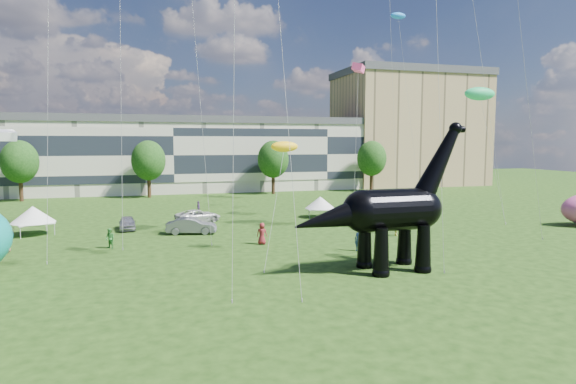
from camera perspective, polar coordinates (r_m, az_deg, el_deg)
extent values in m
plane|color=#16330C|center=(28.76, 8.95, -11.41)|extent=(220.00, 220.00, 0.00)
cube|color=beige|center=(87.00, -13.55, 4.01)|extent=(78.00, 11.00, 12.00)
cube|color=tan|center=(103.71, 14.05, 7.03)|extent=(28.00, 18.00, 22.00)
cylinder|color=#382314|center=(80.31, -29.07, 0.16)|extent=(0.56, 0.56, 3.20)
ellipsoid|color=#14380F|center=(80.04, -29.24, 3.52)|extent=(5.20, 5.20, 6.24)
cylinder|color=#382314|center=(78.19, -16.12, 0.53)|extent=(0.56, 0.56, 3.20)
ellipsoid|color=#14380F|center=(77.91, -16.22, 3.99)|extent=(5.20, 5.20, 6.24)
cylinder|color=#382314|center=(80.62, -1.76, 0.91)|extent=(0.56, 0.56, 3.20)
ellipsoid|color=#14380F|center=(80.36, -1.77, 4.26)|extent=(5.20, 5.20, 6.24)
cylinder|color=#382314|center=(86.79, 9.84, 1.17)|extent=(0.56, 0.56, 3.20)
ellipsoid|color=#14380F|center=(86.54, 9.89, 4.29)|extent=(5.20, 5.20, 6.24)
cone|color=black|center=(31.49, 10.99, -6.98)|extent=(1.12, 1.12, 3.13)
sphere|color=black|center=(31.82, 10.94, -9.40)|extent=(1.15, 1.15, 1.15)
cone|color=black|center=(33.46, 9.06, -6.19)|extent=(1.12, 1.12, 3.13)
sphere|color=black|center=(33.77, 9.02, -8.48)|extent=(1.15, 1.15, 1.15)
cone|color=black|center=(33.11, 15.75, -6.47)|extent=(1.12, 1.12, 3.13)
sphere|color=black|center=(33.43, 15.68, -8.77)|extent=(1.15, 1.15, 1.15)
cone|color=black|center=(34.99, 13.63, -5.76)|extent=(1.12, 1.12, 3.13)
sphere|color=black|center=(35.29, 13.58, -7.95)|extent=(1.15, 1.15, 1.15)
cylinder|color=black|center=(32.75, 12.32, -2.07)|extent=(4.49, 3.00, 2.81)
sphere|color=black|center=(31.69, 8.91, -2.27)|extent=(2.81, 2.81, 2.81)
sphere|color=black|center=(33.91, 15.51, -1.88)|extent=(2.71, 2.71, 2.71)
cone|color=black|center=(34.38, 17.41, 3.22)|extent=(3.99, 1.73, 5.52)
sphere|color=black|center=(35.12, 19.23, 7.12)|extent=(0.88, 0.88, 0.88)
cylinder|color=black|center=(35.31, 19.63, 7.01)|extent=(0.75, 0.49, 0.46)
cone|color=black|center=(30.83, 5.34, -3.10)|extent=(5.60, 2.42, 3.06)
imported|color=#B1B0B5|center=(49.94, -18.52, -3.50)|extent=(1.76, 3.97, 1.33)
imported|color=slate|center=(46.05, -11.37, -3.95)|extent=(4.86, 2.52, 1.52)
imported|color=silver|center=(52.80, -10.62, -2.79)|extent=(5.31, 3.61, 1.35)
imported|color=#595960|center=(51.72, 11.54, -2.86)|extent=(2.23, 5.43, 1.57)
cube|color=white|center=(55.26, 3.82, -1.99)|extent=(3.33, 3.33, 0.11)
cone|color=white|center=(55.16, 3.83, -1.24)|extent=(4.22, 4.22, 1.36)
cylinder|color=#999999|center=(53.98, 2.59, -2.70)|extent=(0.05, 0.05, 1.00)
cylinder|color=#999999|center=(54.20, 5.28, -2.68)|extent=(0.05, 0.05, 1.00)
cylinder|color=#999999|center=(56.49, 2.43, -2.32)|extent=(0.05, 0.05, 1.00)
cylinder|color=#999999|center=(56.70, 4.99, -2.31)|extent=(0.05, 0.05, 1.00)
cube|color=white|center=(59.71, 10.65, -1.42)|extent=(3.05, 3.05, 0.12)
cone|color=white|center=(59.62, 10.66, -0.67)|extent=(3.86, 3.86, 1.47)
cylinder|color=#999999|center=(57.93, 10.10, -2.16)|extent=(0.06, 0.06, 1.08)
cylinder|color=#999999|center=(59.27, 12.44, -2.03)|extent=(0.06, 0.06, 1.08)
cylinder|color=#999999|center=(60.34, 8.87, -1.83)|extent=(0.06, 0.06, 1.08)
cylinder|color=#999999|center=(61.63, 11.14, -1.71)|extent=(0.06, 0.06, 1.08)
cube|color=white|center=(50.54, -27.94, -3.26)|extent=(4.03, 4.03, 0.12)
cone|color=white|center=(50.43, -27.99, -2.35)|extent=(5.11, 5.11, 1.52)
cylinder|color=#999999|center=(48.96, -29.15, -4.25)|extent=(0.06, 0.06, 1.11)
cylinder|color=#999999|center=(49.59, -25.94, -3.98)|extent=(0.06, 0.06, 1.11)
cylinder|color=#999999|center=(51.71, -29.80, -3.78)|extent=(0.06, 0.06, 1.11)
cylinder|color=#999999|center=(52.31, -26.75, -3.53)|extent=(0.06, 0.06, 1.11)
imported|color=navy|center=(38.44, 8.36, -5.60)|extent=(0.75, 0.80, 1.83)
imported|color=#9E6E4F|center=(43.53, -30.39, -5.10)|extent=(0.86, 0.98, 1.69)
imported|color=maroon|center=(40.56, -3.11, -4.95)|extent=(1.06, 0.92, 1.83)
imported|color=olive|center=(45.33, 12.76, -4.05)|extent=(0.68, 1.11, 1.66)
imported|color=#2D7168|center=(69.59, 16.55, -0.78)|extent=(0.68, 0.62, 1.57)
imported|color=black|center=(54.84, 15.13, -2.43)|extent=(1.55, 0.66, 1.63)
imported|color=#52316F|center=(58.61, -10.57, -1.83)|extent=(0.48, 0.96, 1.58)
imported|color=#337F32|center=(41.48, -20.35, -5.19)|extent=(1.01, 1.00, 1.65)
ellipsoid|color=blue|center=(81.05, 12.92, 19.69)|extent=(2.56, 2.63, 0.99)
ellipsoid|color=#1BAF5F|center=(56.90, 21.77, 10.76)|extent=(3.88, 3.60, 1.43)
cube|color=#FC468E|center=(54.60, 8.34, 14.34)|extent=(2.27, 2.63, 0.95)
ellipsoid|color=yellow|center=(36.84, -0.42, 5.40)|extent=(1.95, 2.28, 0.82)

